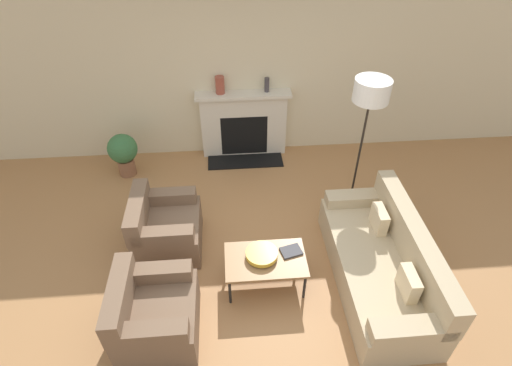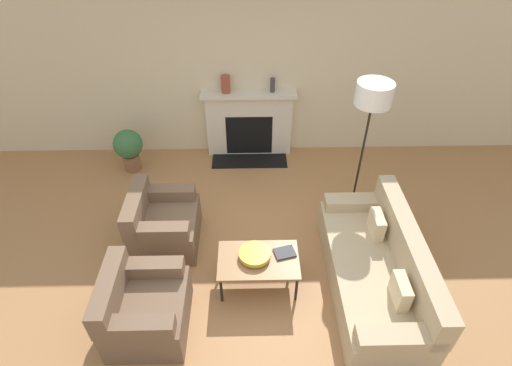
# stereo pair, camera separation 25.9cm
# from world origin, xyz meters

# --- Properties ---
(ground_plane) EXTENTS (18.00, 18.00, 0.00)m
(ground_plane) POSITION_xyz_m (0.00, 0.00, 0.00)
(ground_plane) COLOR #A87547
(wall_back) EXTENTS (18.00, 0.06, 2.90)m
(wall_back) POSITION_xyz_m (0.00, 2.76, 1.45)
(wall_back) COLOR beige
(wall_back) RESTS_ON ground_plane
(fireplace) EXTENTS (1.49, 0.59, 1.11)m
(fireplace) POSITION_xyz_m (0.06, 2.62, 0.54)
(fireplace) COLOR beige
(fireplace) RESTS_ON ground_plane
(couch) EXTENTS (0.88, 2.08, 0.84)m
(couch) POSITION_xyz_m (1.48, -0.17, 0.30)
(couch) COLOR tan
(couch) RESTS_ON ground_plane
(armchair_near) EXTENTS (0.80, 0.87, 0.78)m
(armchair_near) POSITION_xyz_m (-1.05, -0.62, 0.31)
(armchair_near) COLOR brown
(armchair_near) RESTS_ON ground_plane
(armchair_far) EXTENTS (0.80, 0.87, 0.78)m
(armchair_far) POSITION_xyz_m (-1.05, 0.59, 0.31)
(armchair_far) COLOR brown
(armchair_far) RESTS_ON ground_plane
(coffee_table) EXTENTS (0.91, 0.57, 0.41)m
(coffee_table) POSITION_xyz_m (0.15, -0.09, 0.38)
(coffee_table) COLOR olive
(coffee_table) RESTS_ON ground_plane
(bowl) EXTENTS (0.36, 0.36, 0.07)m
(bowl) POSITION_xyz_m (0.11, -0.05, 0.46)
(bowl) COLOR gold
(bowl) RESTS_ON coffee_table
(book) EXTENTS (0.27, 0.23, 0.02)m
(book) POSITION_xyz_m (0.45, -0.01, 0.43)
(book) COLOR #38383D
(book) RESTS_ON coffee_table
(floor_lamp) EXTENTS (0.44, 0.44, 1.89)m
(floor_lamp) POSITION_xyz_m (1.54, 1.26, 1.65)
(floor_lamp) COLOR black
(floor_lamp) RESTS_ON ground_plane
(mantel_vase_left) EXTENTS (0.14, 0.14, 0.27)m
(mantel_vase_left) POSITION_xyz_m (-0.29, 2.63, 1.24)
(mantel_vase_left) COLOR brown
(mantel_vase_left) RESTS_ON fireplace
(mantel_vase_center_left) EXTENTS (0.08, 0.08, 0.22)m
(mantel_vase_center_left) POSITION_xyz_m (0.43, 2.63, 1.22)
(mantel_vase_center_left) COLOR #3D383D
(mantel_vase_center_left) RESTS_ON fireplace
(potted_plant) EXTENTS (0.45, 0.45, 0.70)m
(potted_plant) POSITION_xyz_m (-1.82, 2.18, 0.42)
(potted_plant) COLOR brown
(potted_plant) RESTS_ON ground_plane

